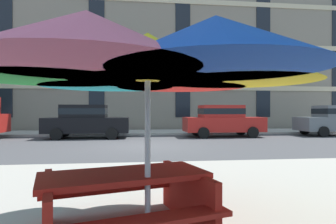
% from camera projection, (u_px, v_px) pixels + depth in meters
% --- Properties ---
extents(ground_plane, '(120.00, 120.00, 0.00)m').
position_uv_depth(ground_plane, '(145.00, 146.00, 11.93)').
color(ground_plane, '#424244').
extents(sidewalk_far, '(56.00, 3.60, 0.12)m').
position_uv_depth(sidewalk_far, '(141.00, 132.00, 18.69)').
color(sidewalk_far, '#B2ADA3').
rests_on(sidewalk_far, ground).
extents(apartment_building, '(37.59, 12.08, 16.00)m').
position_uv_depth(apartment_building, '(139.00, 41.00, 26.79)').
color(apartment_building, gray).
rests_on(apartment_building, ground).
extents(sedan_black, '(4.40, 1.98, 1.78)m').
position_uv_depth(sedan_black, '(86.00, 120.00, 15.25)').
color(sedan_black, black).
rests_on(sedan_black, ground).
extents(sedan_red, '(4.40, 1.98, 1.78)m').
position_uv_depth(sedan_red, '(222.00, 120.00, 16.13)').
color(sedan_red, '#B21E19').
rests_on(sedan_red, ground).
extents(sedan_gray, '(4.40, 1.98, 1.78)m').
position_uv_depth(sedan_gray, '(336.00, 119.00, 16.94)').
color(sedan_gray, slate).
rests_on(sedan_gray, ground).
extents(patio_umbrella, '(3.62, 3.37, 2.26)m').
position_uv_depth(patio_umbrella, '(148.00, 60.00, 2.95)').
color(patio_umbrella, silver).
rests_on(patio_umbrella, ground).
extents(picnic_table, '(2.15, 1.95, 0.77)m').
position_uv_depth(picnic_table, '(124.00, 198.00, 3.17)').
color(picnic_table, red).
rests_on(picnic_table, ground).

